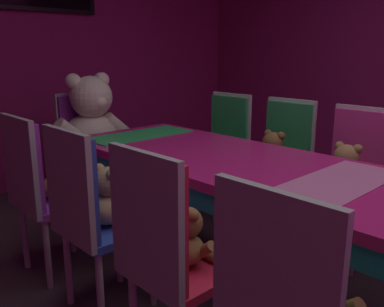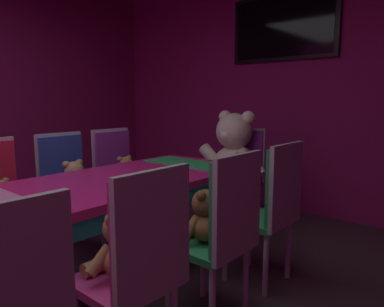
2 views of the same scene
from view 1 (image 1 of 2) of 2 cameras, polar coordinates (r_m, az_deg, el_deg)
name	(u,v)px [view 1 (image 1 of 2)]	position (r m, az deg, el deg)	size (l,w,h in m)	color
wall_back	(34,43)	(4.43, -20.82, 13.91)	(5.20, 0.12, 2.80)	#8C1959
banquet_table	(337,200)	(2.07, 19.23, -5.97)	(0.90, 3.60, 0.75)	#C61E72
teddy_left_2	(312,292)	(1.44, 16.07, -17.71)	(0.26, 0.33, 0.32)	brown
chair_left_3	(162,244)	(1.67, -4.16, -12.27)	(0.42, 0.41, 0.98)	red
teddy_left_3	(188,239)	(1.77, -0.52, -11.67)	(0.21, 0.28, 0.26)	olive
chair_left_4	(85,206)	(2.12, -14.42, -6.93)	(0.42, 0.41, 0.98)	#2D47B2
teddy_left_4	(111,199)	(2.19, -11.08, -6.15)	(0.26, 0.33, 0.32)	tan
chair_left_5	(36,182)	(2.58, -20.62, -3.64)	(0.42, 0.41, 0.98)	purple
teddy_left_5	(59,179)	(2.64, -17.73, -3.36)	(0.23, 0.30, 0.29)	#9E7247
chair_right_3	(355,167)	(2.91, 21.46, -1.76)	(0.42, 0.41, 0.98)	#CC338C
teddy_right_3	(345,172)	(2.78, 20.16, -2.38)	(0.26, 0.34, 0.32)	#9E7247
chair_right_4	(283,151)	(3.21, 12.39, 0.29)	(0.42, 0.41, 0.98)	#268C4C
teddy_right_4	(272,155)	(3.09, 10.86, -0.23)	(0.26, 0.33, 0.31)	brown
chair_right_5	(225,140)	(3.54, 4.50, 1.87)	(0.42, 0.41, 0.98)	#268C4C
throne_chair	(84,138)	(3.73, -14.58, 2.08)	(0.41, 0.42, 0.98)	purple
king_teddy_bear	(93,122)	(3.55, -13.36, 4.18)	(0.74, 0.57, 0.70)	silver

